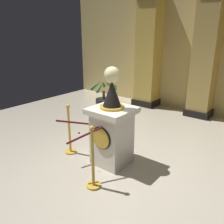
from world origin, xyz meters
The scene contains 9 objects.
ground_plane centered at (0.00, 0.00, 0.00)m, with size 10.42×10.42×0.00m, color #B2A893.
back_wall centered at (0.00, 4.43, 1.90)m, with size 10.42×0.16×3.79m, color tan.
pedestal_clock centered at (-0.35, 0.25, 0.72)m, with size 0.76×0.76×1.86m.
stanchion_near centered at (-1.28, 0.03, 0.37)m, with size 0.24×0.24×1.06m.
stanchion_far centered at (-0.12, -0.53, 0.38)m, with size 0.24×0.24×1.07m.
velvet_rope centered at (-0.70, -0.25, 0.79)m, with size 0.90×0.89×0.22m.
column_left centered at (-1.83, 4.08, 1.81)m, with size 0.83×0.83×3.64m.
column_centre_rear centered at (0.00, 4.08, 1.81)m, with size 0.76×0.76×3.64m.
potted_palm_left centered at (-2.50, 2.55, 0.32)m, with size 0.84×0.85×1.04m.
Camera 1 is at (2.17, -2.91, 2.41)m, focal length 37.87 mm.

